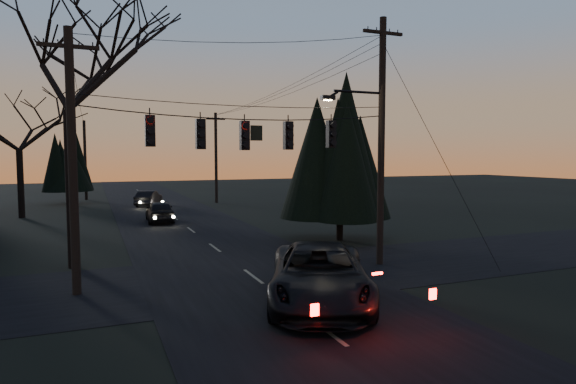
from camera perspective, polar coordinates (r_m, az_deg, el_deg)
name	(u,v)px	position (r m, az deg, el deg)	size (l,w,h in m)	color
main_road	(198,235)	(27.65, -10.63, -5.06)	(8.00, 120.00, 0.02)	black
cross_road	(253,277)	(18.16, -4.14, -9.97)	(60.00, 7.00, 0.02)	black
utility_pole_right	(380,264)	(20.50, 10.80, -8.40)	(5.00, 0.30, 10.00)	black
utility_pole_left	(77,295)	(17.33, -23.72, -11.07)	(1.80, 0.30, 8.50)	black
utility_pole_far_r	(217,203)	(46.27, -8.47, -1.26)	(1.80, 0.30, 8.50)	black
utility_pole_far_l	(86,200)	(52.92, -22.78, -0.85)	(0.30, 0.30, 8.00)	black
span_signal_assembly	(246,134)	(17.54, -4.99, 6.88)	(11.50, 0.44, 1.55)	black
bare_tree_left	(67,44)	(21.31, -24.77, 15.62)	(9.06, 9.06, 12.59)	black
evergreen_right	(340,157)	(25.47, 6.21, 4.11)	(4.52, 4.52, 7.61)	black
bare_tree_dist	(18,123)	(39.48, -29.36, 7.12)	(7.29, 7.29, 9.70)	black
evergreen_dist	(67,164)	(49.13, -24.75, 3.08)	(3.65, 3.65, 6.29)	black
suv_near	(319,275)	(14.80, 3.75, -9.84)	(2.90, 6.29, 1.75)	black
sedan_oncoming_a	(160,211)	(33.56, -14.94, -2.24)	(1.71, 4.25, 1.45)	black
sedan_oncoming_b	(149,199)	(44.51, -16.18, -0.75)	(1.41, 4.05, 1.33)	black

